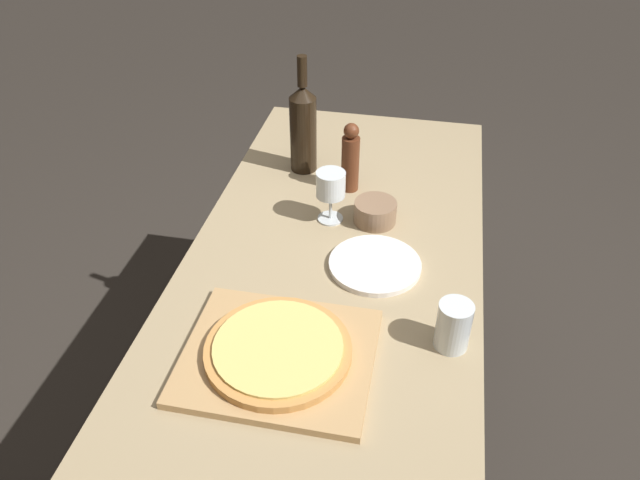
% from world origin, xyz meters
% --- Properties ---
extents(ground_plane, '(12.00, 12.00, 0.00)m').
position_xyz_m(ground_plane, '(0.00, 0.00, 0.00)').
color(ground_plane, '#2D2823').
extents(dining_table, '(0.72, 1.63, 0.78)m').
position_xyz_m(dining_table, '(0.00, 0.00, 0.67)').
color(dining_table, '#9E8966').
rests_on(dining_table, ground_plane).
extents(cutting_board, '(0.38, 0.33, 0.02)m').
position_xyz_m(cutting_board, '(-0.05, -0.33, 0.79)').
color(cutting_board, tan).
rests_on(cutting_board, dining_table).
extents(pizza, '(0.30, 0.30, 0.02)m').
position_xyz_m(pizza, '(-0.05, -0.33, 0.81)').
color(pizza, '#C68947').
rests_on(pizza, cutting_board).
extents(wine_bottle, '(0.08, 0.08, 0.35)m').
position_xyz_m(wine_bottle, '(-0.16, 0.42, 0.92)').
color(wine_bottle, black).
rests_on(wine_bottle, dining_table).
extents(pepper_mill, '(0.05, 0.05, 0.20)m').
position_xyz_m(pepper_mill, '(-0.01, 0.33, 0.88)').
color(pepper_mill, '#5B2D19').
rests_on(pepper_mill, dining_table).
extents(wine_glass, '(0.08, 0.08, 0.14)m').
position_xyz_m(wine_glass, '(-0.04, 0.17, 0.88)').
color(wine_glass, silver).
rests_on(wine_glass, dining_table).
extents(small_bowl, '(0.11, 0.11, 0.06)m').
position_xyz_m(small_bowl, '(0.08, 0.19, 0.81)').
color(small_bowl, '#84664C').
rests_on(small_bowl, dining_table).
extents(drinking_tumbler, '(0.07, 0.07, 0.11)m').
position_xyz_m(drinking_tumbler, '(0.29, -0.22, 0.83)').
color(drinking_tumbler, silver).
rests_on(drinking_tumbler, dining_table).
extents(dinner_plate, '(0.22, 0.22, 0.01)m').
position_xyz_m(dinner_plate, '(0.10, -0.00, 0.79)').
color(dinner_plate, white).
rests_on(dinner_plate, dining_table).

